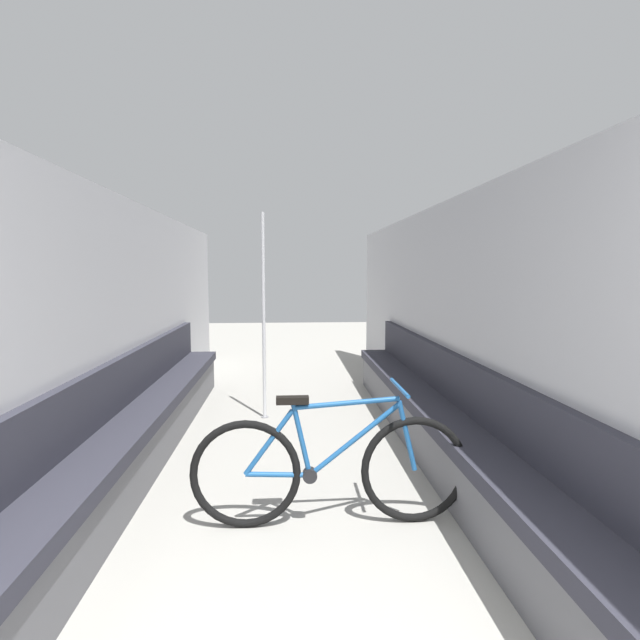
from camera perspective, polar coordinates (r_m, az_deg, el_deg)
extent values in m
cube|color=#B2B2B7|center=(4.16, -23.94, -1.46)|extent=(0.10, 10.11, 2.23)
cube|color=#B2B2B7|center=(4.18, 17.14, -1.19)|extent=(0.10, 10.11, 2.23)
cube|color=#5B5B60|center=(4.45, -19.51, -13.00)|extent=(0.34, 5.59, 0.39)
cube|color=#2D2D38|center=(4.38, -19.62, -9.95)|extent=(0.41, 5.59, 0.10)
cube|color=#2D2D38|center=(4.37, -21.86, -6.64)|extent=(0.07, 5.59, 0.41)
cube|color=#5B5B60|center=(4.47, 12.84, -12.74)|extent=(0.34, 5.59, 0.39)
cube|color=#2D2D38|center=(4.40, 12.91, -9.70)|extent=(0.41, 5.59, 0.10)
cube|color=#2D2D38|center=(4.39, 15.10, -6.38)|extent=(0.07, 5.59, 0.41)
torus|color=black|center=(3.25, -8.51, -17.03)|extent=(0.68, 0.05, 0.68)
torus|color=black|center=(3.34, 10.76, -16.45)|extent=(0.68, 0.05, 0.68)
cylinder|color=#1E5693|center=(3.25, -4.84, -17.20)|extent=(0.40, 0.03, 0.05)
cylinder|color=#1E5693|center=(3.17, -5.86, -13.74)|extent=(0.32, 0.03, 0.42)
cylinder|color=#1E5693|center=(3.17, -2.16, -13.32)|extent=(0.14, 0.03, 0.49)
cylinder|color=#1E5693|center=(3.20, 3.95, -13.48)|extent=(0.58, 0.03, 0.47)
cylinder|color=#1E5693|center=(3.12, 3.01, -9.47)|extent=(0.67, 0.03, 0.08)
cylinder|color=#1E5693|center=(3.25, 9.90, -12.90)|extent=(0.14, 0.03, 0.45)
cylinder|color=black|center=(3.25, -1.17, -17.30)|extent=(0.09, 0.06, 0.09)
cube|color=black|center=(3.10, -3.17, -9.13)|extent=(0.20, 0.07, 0.04)
cylinder|color=#1E5693|center=(3.16, 9.06, -7.63)|extent=(0.02, 0.46, 0.02)
cylinder|color=gray|center=(5.58, -6.33, -10.94)|extent=(0.08, 0.08, 0.01)
cylinder|color=silver|center=(5.37, -6.45, 0.37)|extent=(0.04, 0.04, 2.21)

